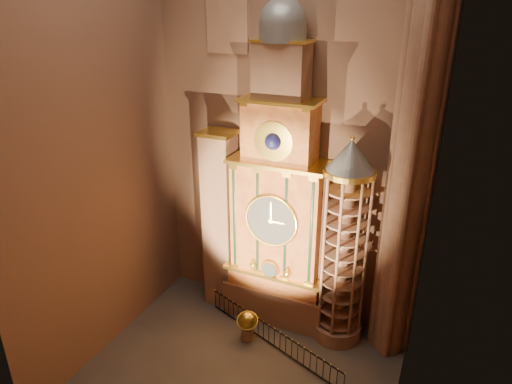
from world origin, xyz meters
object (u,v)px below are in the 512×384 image
at_px(astronomical_clock, 279,206).
at_px(portrait_tower, 221,221).
at_px(stair_turret, 343,247).
at_px(celestial_globe, 247,324).
at_px(iron_railing, 272,336).

bearing_deg(astronomical_clock, portrait_tower, 179.71).
bearing_deg(stair_turret, celestial_globe, -151.47).
xyz_separation_m(portrait_tower, iron_railing, (4.11, -2.48, -4.55)).
relative_size(stair_turret, celestial_globe, 6.66).
bearing_deg(iron_railing, celestial_globe, -178.21).
xyz_separation_m(stair_turret, celestial_globe, (-4.13, -2.24, -4.30)).
xyz_separation_m(portrait_tower, stair_turret, (6.90, -0.28, 0.12)).
height_order(astronomical_clock, iron_railing, astronomical_clock).
height_order(stair_turret, celestial_globe, stair_turret).
height_order(portrait_tower, celestial_globe, portrait_tower).
xyz_separation_m(celestial_globe, iron_railing, (1.33, 0.04, -0.37)).
bearing_deg(astronomical_clock, iron_railing, -73.98).
bearing_deg(celestial_globe, stair_turret, 28.53).
distance_m(celestial_globe, iron_railing, 1.39).
height_order(astronomical_clock, stair_turret, astronomical_clock).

